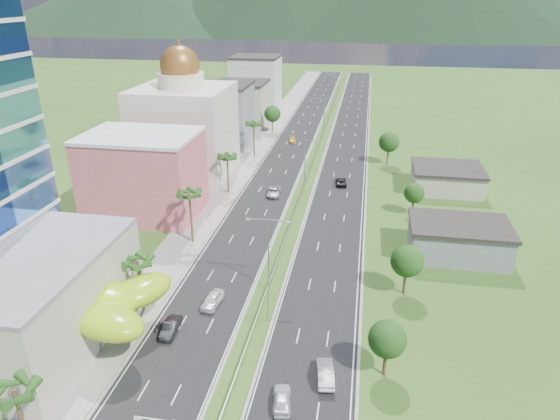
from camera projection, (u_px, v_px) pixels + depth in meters
The scene contains 36 objects.
ground at pixel (253, 331), 62.59m from camera, with size 500.00×500.00×0.00m, color #2D5119.
road_left at pixel (296, 138), 144.92m from camera, with size 11.00×260.00×0.04m, color black.
road_right at pixel (348, 140), 142.56m from camera, with size 11.00×260.00×0.04m, color black.
sidewalk_left at pixel (264, 136), 146.40m from camera, with size 7.00×260.00×0.12m, color gray.
median_guardrail at pixel (315, 156), 127.26m from camera, with size 0.10×216.06×0.76m.
streetlight_median_b at pixel (268, 247), 68.89m from camera, with size 6.04×0.25×11.00m.
streetlight_median_c at pixel (305, 159), 104.96m from camera, with size 6.04×0.25×11.00m.
streetlight_median_d at pixel (324, 112), 145.54m from camera, with size 6.04×0.25×11.00m.
streetlight_median_e at pixel (335, 86), 186.12m from camera, with size 6.04×0.25×11.00m.
lime_canopy at pixel (84, 300), 60.11m from camera, with size 18.00×15.00×7.40m.
pink_shophouse at pixel (144, 176), 92.83m from camera, with size 20.00×15.00×15.00m, color #CD545D.
domed_building at pixel (185, 126), 112.01m from camera, with size 20.00×20.00×28.70m.
midrise_grey at pixel (221, 116), 135.75m from camera, with size 16.00×15.00×16.00m, color slate.
midrise_beige at pixel (240, 105), 156.19m from camera, with size 16.00×15.00×13.00m, color #BAB399.
midrise_white at pixel (256, 84), 175.93m from camera, with size 16.00×15.00×18.00m, color silver.
shed_near at pixel (458, 241), 79.73m from camera, with size 15.00×10.00×5.00m, color slate.
shed_far at pixel (447, 179), 106.59m from camera, with size 14.00×12.00×4.40m, color #BAB399.
palm_tree_a at pixel (14, 394), 41.96m from camera, with size 3.60×3.60×9.10m.
palm_tree_b at pixel (138, 264), 63.99m from camera, with size 3.60×3.60×8.10m.
palm_tree_c at pixel (189, 195), 81.44m from camera, with size 3.60×3.60×9.60m.
palm_tree_d at pixel (227, 158), 102.57m from camera, with size 3.60×3.60×8.60m.
palm_tree_e at pixel (254, 125), 124.80m from camera, with size 3.60×3.60×9.40m.
leafy_tree_lfar at pixel (272, 114), 148.45m from camera, with size 4.90×4.90×8.05m.
leafy_tree_ra at pixel (387, 339), 53.65m from camera, with size 4.20×4.20×6.90m.
leafy_tree_rb at pixel (407, 261), 68.34m from camera, with size 4.55×4.55×7.47m.
leafy_tree_rc at pixel (414, 193), 93.45m from camera, with size 3.85×3.85×6.33m.
leafy_tree_rd at pixel (389, 142), 120.64m from camera, with size 4.90×4.90×8.05m.
mountain_ridge at pixel (424, 37), 458.95m from camera, with size 860.00×140.00×90.00m, color black, non-canonical shape.
car_white_near_left at pixel (212, 300), 67.37m from camera, with size 1.93×4.79×1.63m, color white.
car_dark_left at pixel (171, 327), 61.96m from camera, with size 1.62×4.64×1.53m, color black.
car_silver_mid_left at pixel (274, 192), 103.80m from camera, with size 2.58×5.59×1.55m, color #A5A9AC.
car_yellow_far_left at pixel (293, 140), 140.44m from camera, with size 1.88×4.62×1.34m, color gold.
car_white_near_right at pixel (282, 399), 51.07m from camera, with size 1.81×4.50×1.53m, color silver.
car_silver_right at pixel (325, 373), 54.49m from camera, with size 1.75×5.02×1.66m, color #B6BABE.
car_dark_far_right at pixel (341, 182), 109.55m from camera, with size 2.29×4.96×1.38m, color black.
motorcycle at pixel (158, 325), 62.61m from camera, with size 0.61×2.02×1.29m, color black.
Camera 1 is at (12.07, -49.84, 39.13)m, focal length 32.00 mm.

